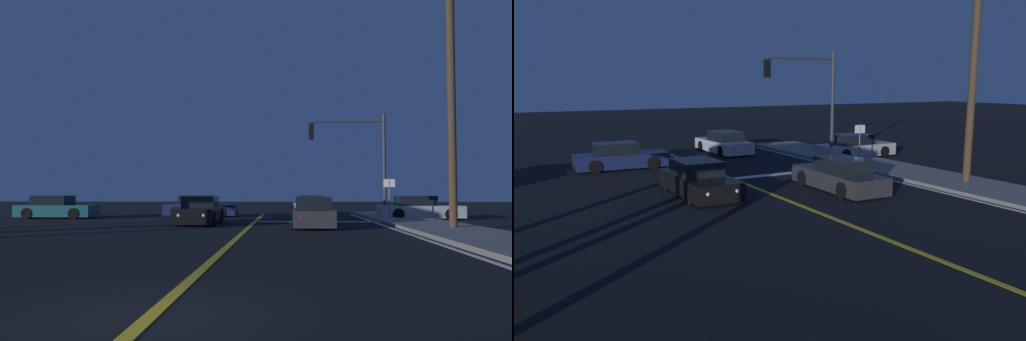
% 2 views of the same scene
% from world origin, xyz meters
% --- Properties ---
extents(ground_plane, '(160.00, 160.00, 0.00)m').
position_xyz_m(ground_plane, '(0.00, 0.00, 0.00)').
color(ground_plane, black).
extents(sidewalk_right, '(3.20, 39.53, 0.15)m').
position_xyz_m(sidewalk_right, '(7.93, 10.98, 0.07)').
color(sidewalk_right, gray).
rests_on(sidewalk_right, ground).
extents(lane_line_center, '(0.20, 37.34, 0.01)m').
position_xyz_m(lane_line_center, '(0.00, 10.98, 0.01)').
color(lane_line_center, gold).
rests_on(lane_line_center, ground).
extents(lane_line_edge_right, '(0.16, 37.34, 0.01)m').
position_xyz_m(lane_line_edge_right, '(6.08, 10.98, 0.01)').
color(lane_line_edge_right, white).
rests_on(lane_line_edge_right, ground).
extents(stop_bar, '(6.33, 0.50, 0.01)m').
position_xyz_m(stop_bar, '(3.16, 20.46, 0.01)').
color(stop_bar, white).
rests_on(stop_bar, ground).
extents(car_mid_block_teal, '(4.56, 1.97, 1.34)m').
position_xyz_m(car_mid_block_teal, '(-11.99, 23.22, 0.58)').
color(car_mid_block_teal, '#195960').
rests_on(car_mid_block_teal, ground).
extents(car_distant_tail_navy, '(4.60, 1.93, 1.34)m').
position_xyz_m(car_distant_tail_navy, '(-3.81, 25.67, 0.58)').
color(car_distant_tail_navy, navy).
rests_on(car_distant_tail_navy, ground).
extents(car_side_waiting_white, '(2.07, 4.71, 1.34)m').
position_xyz_m(car_side_waiting_white, '(3.14, 28.51, 0.58)').
color(car_side_waiting_white, silver).
rests_on(car_side_waiting_white, ground).
extents(car_far_approaching_charcoal, '(1.88, 4.68, 1.34)m').
position_xyz_m(car_far_approaching_charcoal, '(2.78, 16.17, 0.58)').
color(car_far_approaching_charcoal, '#2D2D33').
rests_on(car_far_approaching_charcoal, ground).
extents(car_following_oncoming_silver, '(4.64, 2.04, 1.34)m').
position_xyz_m(car_following_oncoming_silver, '(9.12, 23.25, 0.58)').
color(car_following_oncoming_silver, '#B2B5BA').
rests_on(car_following_oncoming_silver, ground).
extents(car_parked_curb_black, '(1.90, 4.59, 1.34)m').
position_xyz_m(car_parked_curb_black, '(-2.52, 18.13, 0.58)').
color(car_parked_curb_black, black).
rests_on(car_parked_curb_black, ground).
extents(traffic_signal_near_right, '(4.31, 0.28, 5.95)m').
position_xyz_m(traffic_signal_near_right, '(5.61, 22.76, 3.99)').
color(traffic_signal_near_right, '#38383D').
rests_on(traffic_signal_near_right, ground).
extents(utility_pole_right, '(1.75, 0.32, 11.18)m').
position_xyz_m(utility_pole_right, '(8.23, 14.47, 5.77)').
color(utility_pole_right, '#4C3823').
rests_on(utility_pole_right, ground).
extents(street_sign_corner, '(0.56, 0.12, 2.24)m').
position_xyz_m(street_sign_corner, '(6.83, 19.96, 1.52)').
color(street_sign_corner, slate).
rests_on(street_sign_corner, ground).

